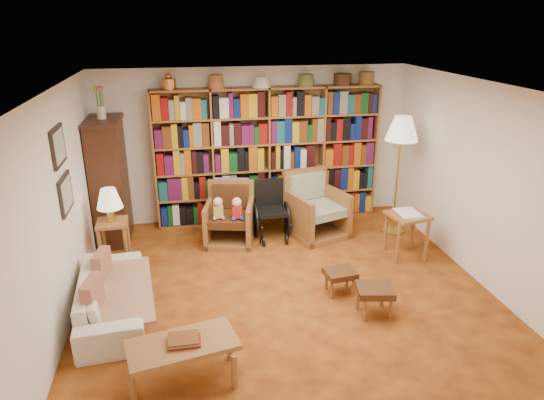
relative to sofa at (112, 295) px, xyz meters
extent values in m
plane|color=#AB5B1A|center=(2.05, 0.15, -0.25)|extent=(5.00, 5.00, 0.00)
plane|color=white|center=(2.05, 0.15, 2.25)|extent=(5.00, 5.00, 0.00)
plane|color=white|center=(2.05, 2.65, 1.00)|extent=(5.00, 0.00, 5.00)
plane|color=white|center=(2.05, -2.35, 1.00)|extent=(5.00, 0.00, 5.00)
plane|color=white|center=(-0.45, 0.15, 1.00)|extent=(0.00, 5.00, 5.00)
plane|color=white|center=(4.55, 0.15, 1.00)|extent=(0.00, 5.00, 5.00)
cube|color=#A15C32|center=(2.25, 2.49, 0.85)|extent=(3.60, 0.30, 2.20)
cube|color=#3E1B10|center=(-0.21, 2.15, 0.65)|extent=(0.45, 0.90, 1.80)
cube|color=#3E1B10|center=(-0.21, 2.15, 1.58)|extent=(0.50, 0.95, 0.06)
cylinder|color=silver|center=(-0.21, 2.15, 1.70)|extent=(0.12, 0.12, 0.18)
cube|color=black|center=(-0.43, 0.45, 1.65)|extent=(0.03, 0.52, 0.42)
cube|color=gray|center=(-0.42, 0.45, 1.65)|extent=(0.01, 0.44, 0.34)
cube|color=black|center=(-0.43, 0.45, 1.10)|extent=(0.03, 0.52, 0.42)
cube|color=gray|center=(-0.42, 0.45, 1.10)|extent=(0.01, 0.44, 0.34)
imported|color=beige|center=(0.00, 0.00, 0.00)|extent=(1.78, 0.81, 0.51)
cube|color=#C0B18C|center=(0.05, 0.00, 0.05)|extent=(0.94, 1.55, 0.04)
cube|color=maroon|center=(-0.13, 0.35, 0.20)|extent=(0.18, 0.38, 0.36)
cube|color=maroon|center=(-0.13, -0.35, 0.20)|extent=(0.18, 0.40, 0.39)
cube|color=#A15C32|center=(-0.10, 1.24, 0.38)|extent=(0.42, 0.42, 0.04)
cylinder|color=#A15C32|center=(-0.26, 1.07, 0.05)|extent=(0.05, 0.05, 0.61)
cylinder|color=#A15C32|center=(0.06, 1.07, 0.05)|extent=(0.05, 0.05, 0.61)
cylinder|color=#A15C32|center=(-0.26, 1.40, 0.05)|extent=(0.05, 0.05, 0.61)
cylinder|color=#A15C32|center=(0.06, 1.40, 0.05)|extent=(0.05, 0.05, 0.61)
cylinder|color=gold|center=(-0.10, 1.24, 0.49)|extent=(0.11, 0.11, 0.19)
cone|color=#FBEDCE|center=(-0.10, 1.24, 0.73)|extent=(0.34, 0.34, 0.26)
cube|color=#A15C32|center=(1.51, 1.70, -0.21)|extent=(0.85, 0.87, 0.08)
cube|color=#A15C32|center=(1.20, 1.70, 0.06)|extent=(0.23, 0.73, 0.62)
cube|color=#A15C32|center=(1.83, 1.70, 0.06)|extent=(0.23, 0.73, 0.62)
cube|color=#A15C32|center=(1.51, 2.03, 0.19)|extent=(0.70, 0.23, 0.88)
cube|color=#452A12|center=(1.51, 1.67, 0.14)|extent=(0.67, 0.72, 0.12)
cube|color=#452A12|center=(1.51, 1.96, 0.39)|extent=(0.55, 0.22, 0.37)
cube|color=#B63061|center=(1.51, 2.06, 0.45)|extent=(0.55, 0.18, 0.39)
cube|color=#A15C32|center=(2.87, 1.69, -0.21)|extent=(1.01, 1.03, 0.09)
cube|color=#A15C32|center=(2.52, 1.69, 0.10)|extent=(0.33, 0.80, 0.70)
cube|color=#A15C32|center=(3.23, 1.69, 0.10)|extent=(0.33, 0.80, 0.70)
cube|color=#A15C32|center=(2.87, 2.06, 0.24)|extent=(0.77, 0.33, 0.98)
cube|color=#9AA685|center=(2.87, 1.66, 0.18)|extent=(0.80, 0.85, 0.13)
cube|color=#9AA685|center=(2.87, 1.98, 0.47)|extent=(0.61, 0.30, 0.41)
cube|color=black|center=(2.17, 1.72, 0.18)|extent=(0.44, 0.44, 0.06)
cube|color=black|center=(2.17, 1.93, 0.42)|extent=(0.44, 0.05, 0.43)
cylinder|color=black|center=(1.92, 1.82, 0.02)|extent=(0.03, 0.54, 0.54)
cylinder|color=black|center=(2.41, 1.82, 0.02)|extent=(0.03, 0.54, 0.54)
cylinder|color=black|center=(1.99, 1.45, -0.18)|extent=(0.03, 0.15, 0.15)
cylinder|color=black|center=(2.34, 1.45, -0.18)|extent=(0.03, 0.15, 0.15)
cylinder|color=gold|center=(4.10, 1.57, -0.24)|extent=(0.31, 0.31, 0.03)
cylinder|color=gold|center=(4.10, 1.57, 0.53)|extent=(0.03, 0.03, 1.56)
cone|color=#FBEDCE|center=(4.10, 1.57, 1.42)|extent=(0.49, 0.49, 0.36)
cube|color=#A15C32|center=(3.92, 0.78, 0.37)|extent=(0.59, 0.59, 0.04)
cylinder|color=#A15C32|center=(3.71, 0.56, 0.05)|extent=(0.05, 0.05, 0.60)
cylinder|color=#A15C32|center=(4.14, 0.56, 0.05)|extent=(0.05, 0.05, 0.60)
cylinder|color=#A15C32|center=(3.71, 0.99, 0.05)|extent=(0.05, 0.05, 0.60)
cylinder|color=#A15C32|center=(4.14, 0.99, 0.05)|extent=(0.05, 0.05, 0.60)
cube|color=white|center=(3.92, 0.78, 0.40)|extent=(0.37, 0.43, 0.03)
cube|color=#452A12|center=(2.94, -0.53, 0.05)|extent=(0.46, 0.42, 0.08)
cylinder|color=#A15C32|center=(2.79, -0.65, -0.12)|extent=(0.04, 0.04, 0.26)
cylinder|color=#A15C32|center=(3.09, -0.65, -0.12)|extent=(0.04, 0.04, 0.26)
cylinder|color=#A15C32|center=(2.79, -0.40, -0.12)|extent=(0.04, 0.04, 0.26)
cylinder|color=#A15C32|center=(3.09, -0.40, -0.12)|extent=(0.04, 0.04, 0.26)
cube|color=#452A12|center=(2.69, -0.02, 0.02)|extent=(0.40, 0.35, 0.07)
cylinder|color=#A15C32|center=(2.56, -0.13, -0.14)|extent=(0.04, 0.04, 0.24)
cylinder|color=#A15C32|center=(2.83, -0.13, -0.14)|extent=(0.04, 0.04, 0.24)
cylinder|color=#A15C32|center=(2.56, 0.09, -0.14)|extent=(0.04, 0.04, 0.24)
cylinder|color=#A15C32|center=(2.83, 0.09, -0.14)|extent=(0.04, 0.04, 0.24)
cube|color=#A15C32|center=(0.78, -1.21, 0.12)|extent=(1.08, 0.69, 0.05)
cylinder|color=#A15C32|center=(0.32, -1.42, -0.08)|extent=(0.06, 0.06, 0.35)
cylinder|color=#A15C32|center=(1.23, -1.42, -0.08)|extent=(0.06, 0.06, 0.35)
cylinder|color=#A15C32|center=(0.32, -1.01, -0.08)|extent=(0.06, 0.06, 0.35)
cylinder|color=#A15C32|center=(1.23, -1.01, -0.08)|extent=(0.06, 0.06, 0.35)
cube|color=brown|center=(0.78, -1.21, 0.18)|extent=(0.32, 0.27, 0.05)
camera|label=1|loc=(0.91, -5.01, 2.96)|focal=32.00mm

